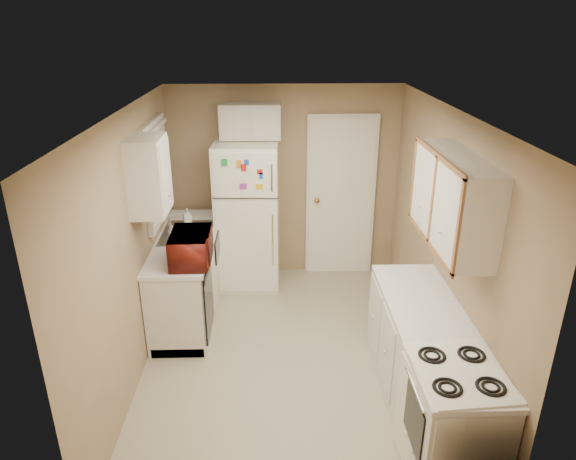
{
  "coord_description": "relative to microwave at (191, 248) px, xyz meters",
  "views": [
    {
      "loc": [
        -0.14,
        -4.21,
        3.1
      ],
      "look_at": [
        0.0,
        0.5,
        1.15
      ],
      "focal_mm": 32.0,
      "sensor_mm": 36.0,
      "label": 1
    }
  ],
  "objects": [
    {
      "name": "floor",
      "position": [
        0.94,
        -0.32,
        -1.05
      ],
      "size": [
        3.8,
        3.8,
        0.0
      ],
      "primitive_type": "plane",
      "color": "beige",
      "rests_on": "ground"
    },
    {
      "name": "ceiling",
      "position": [
        0.94,
        -0.32,
        1.35
      ],
      "size": [
        3.8,
        3.8,
        0.0
      ],
      "primitive_type": "plane",
      "color": "white",
      "rests_on": "floor"
    },
    {
      "name": "wall_left",
      "position": [
        -0.46,
        -0.32,
        0.15
      ],
      "size": [
        3.8,
        3.8,
        0.0
      ],
      "primitive_type": "plane",
      "color": "#9E8565",
      "rests_on": "floor"
    },
    {
      "name": "wall_right",
      "position": [
        2.34,
        -0.32,
        0.15
      ],
      "size": [
        3.8,
        3.8,
        0.0
      ],
      "primitive_type": "plane",
      "color": "#9E8565",
      "rests_on": "floor"
    },
    {
      "name": "wall_back",
      "position": [
        0.94,
        1.58,
        0.15
      ],
      "size": [
        2.8,
        2.8,
        0.0
      ],
      "primitive_type": "plane",
      "color": "#9E8565",
      "rests_on": "floor"
    },
    {
      "name": "wall_front",
      "position": [
        0.94,
        -2.22,
        0.15
      ],
      "size": [
        2.8,
        2.8,
        0.0
      ],
      "primitive_type": "plane",
      "color": "#9E8565",
      "rests_on": "floor"
    },
    {
      "name": "left_counter",
      "position": [
        -0.16,
        0.58,
        -0.6
      ],
      "size": [
        0.6,
        1.8,
        0.9
      ],
      "primitive_type": "cube",
      "color": "silver",
      "rests_on": "floor"
    },
    {
      "name": "dishwasher",
      "position": [
        0.13,
        -0.02,
        -0.56
      ],
      "size": [
        0.03,
        0.58,
        0.72
      ],
      "primitive_type": "cube",
      "color": "black",
      "rests_on": "floor"
    },
    {
      "name": "sink",
      "position": [
        -0.16,
        0.73,
        -0.19
      ],
      "size": [
        0.54,
        0.74,
        0.16
      ],
      "primitive_type": "cube",
      "color": "gray",
      "rests_on": "left_counter"
    },
    {
      "name": "microwave",
      "position": [
        0.0,
        0.0,
        0.0
      ],
      "size": [
        0.56,
        0.32,
        0.37
      ],
      "primitive_type": "imported",
      "rotation": [
        0.0,
        0.0,
        1.59
      ],
      "color": "maroon",
      "rests_on": "left_counter"
    },
    {
      "name": "soap_bottle",
      "position": [
        -0.2,
        1.02,
        -0.05
      ],
      "size": [
        0.1,
        0.11,
        0.18
      ],
      "primitive_type": "imported",
      "rotation": [
        0.0,
        0.0,
        0.32
      ],
      "color": "white",
      "rests_on": "left_counter"
    },
    {
      "name": "window_blinds",
      "position": [
        -0.42,
        0.73,
        0.55
      ],
      "size": [
        0.1,
        0.98,
        1.08
      ],
      "primitive_type": "cube",
      "color": "silver",
      "rests_on": "wall_left"
    },
    {
      "name": "upper_cabinet_left",
      "position": [
        -0.31,
        -0.1,
        0.75
      ],
      "size": [
        0.3,
        0.45,
        0.7
      ],
      "primitive_type": "cube",
      "color": "silver",
      "rests_on": "wall_left"
    },
    {
      "name": "refrigerator",
      "position": [
        0.49,
        1.29,
        -0.16
      ],
      "size": [
        0.77,
        0.75,
        1.79
      ],
      "primitive_type": "cube",
      "rotation": [
        0.0,
        0.0,
        -0.04
      ],
      "color": "white",
      "rests_on": "floor"
    },
    {
      "name": "cabinet_over_fridge",
      "position": [
        0.54,
        1.43,
        0.95
      ],
      "size": [
        0.7,
        0.3,
        0.4
      ],
      "primitive_type": "cube",
      "color": "silver",
      "rests_on": "wall_back"
    },
    {
      "name": "interior_door",
      "position": [
        1.64,
        1.54,
        -0.03
      ],
      "size": [
        0.86,
        0.06,
        2.08
      ],
      "primitive_type": "cube",
      "color": "white",
      "rests_on": "floor"
    },
    {
      "name": "right_counter",
      "position": [
        2.04,
        -1.12,
        -0.6
      ],
      "size": [
        0.6,
        2.0,
        0.9
      ],
      "primitive_type": "cube",
      "color": "silver",
      "rests_on": "floor"
    },
    {
      "name": "stove",
      "position": [
        2.03,
        -1.75,
        -0.62
      ],
      "size": [
        0.62,
        0.74,
        0.85
      ],
      "primitive_type": "cube",
      "rotation": [
        0.0,
        0.0,
        0.08
      ],
      "color": "white",
      "rests_on": "floor"
    },
    {
      "name": "upper_cabinet_right",
      "position": [
        2.19,
        -0.82,
        0.75
      ],
      "size": [
        0.3,
        1.2,
        0.7
      ],
      "primitive_type": "cube",
      "color": "silver",
      "rests_on": "wall_right"
    }
  ]
}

